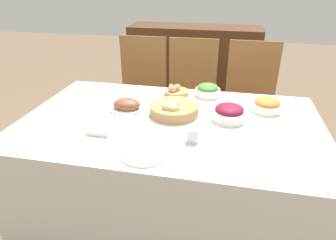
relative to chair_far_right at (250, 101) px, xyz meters
The scene contains 18 objects.
ground_plane 1.15m from the chair_far_right, 119.86° to the right, with size 12.00×12.00×0.00m, color brown.
dining_table 1.03m from the chair_far_right, 119.86° to the right, with size 1.75×1.07×0.73m.
chair_far_right is the anchor object (origin of this frame).
chair_far_center 0.50m from the chair_far_right, behind, with size 0.43×0.43×1.01m.
chair_far_left 0.96m from the chair_far_right, behind, with size 0.42×0.42×1.01m.
sideboard 1.11m from the chair_far_right, 122.66° to the left, with size 1.44×0.44×0.98m.
bread_basket 0.97m from the chair_far_right, 122.06° to the right, with size 0.30×0.30×0.10m.
egg_basket 0.76m from the chair_far_right, 138.54° to the right, with size 0.17×0.17×0.08m.
ham_platter 1.14m from the chair_far_right, 135.93° to the right, with size 0.27×0.19×0.08m.
carrot_bowl 0.67m from the chair_far_right, 84.99° to the right, with size 0.18×0.18×0.09m.
green_salad_bowl 0.60m from the chair_far_right, 126.11° to the right, with size 0.17×0.17×0.09m.
beet_salad_bowl 0.86m from the chair_far_right, 102.01° to the right, with size 0.19×0.19×0.10m.
dinner_plate 1.39m from the chair_far_right, 113.63° to the right, with size 0.23×0.23×0.01m.
fork 1.46m from the chair_far_right, 118.80° to the right, with size 0.02×0.19×0.00m.
knife 1.34m from the chair_far_right, 108.03° to the right, with size 0.02×0.19×0.00m.
spoon 1.34m from the chair_far_right, 106.79° to the right, with size 0.02×0.19×0.00m.
drinking_cup 1.17m from the chair_far_right, 107.52° to the right, with size 0.07×0.07×0.07m.
butter_dish 1.42m from the chair_far_right, 127.23° to the right, with size 0.12×0.08×0.03m.
Camera 1 is at (0.31, -1.54, 1.51)m, focal length 32.00 mm.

